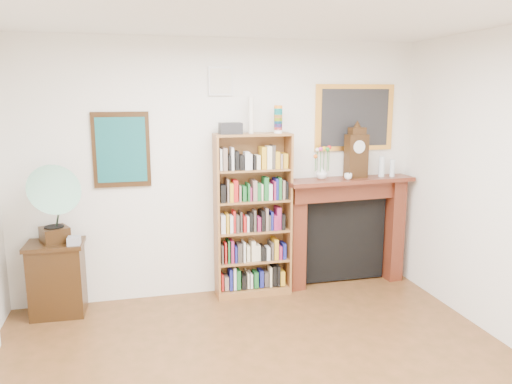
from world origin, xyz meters
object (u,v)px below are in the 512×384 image
bookshelf (253,206)px  fireplace (346,221)px  flower_vase (322,173)px  side_cabinet (57,279)px  mantel_clock (356,154)px  bottle_right (392,168)px  cd_stack (74,241)px  teacup (348,176)px  gramophone (50,200)px  bottle_left (382,166)px

bookshelf → fireplace: 1.16m
bookshelf → fireplace: bearing=2.9°
bookshelf → flower_vase: (0.81, 0.03, 0.33)m
side_cabinet → mantel_clock: bearing=3.4°
bookshelf → mantel_clock: 1.33m
side_cabinet → bottle_right: size_ratio=3.80×
bookshelf → side_cabinet: (-2.05, -0.05, -0.63)m
cd_stack → bookshelf: bearing=5.3°
side_cabinet → fireplace: (3.18, 0.11, 0.38)m
flower_vase → teacup: flower_vase is taller
cd_stack → gramophone: bearing=177.0°
bookshelf → bottle_right: bookshelf is taller
side_cabinet → cd_stack: (0.20, -0.12, 0.42)m
fireplace → flower_vase: flower_vase is taller
cd_stack → mantel_clock: size_ratio=0.21×
gramophone → bottle_left: 3.59m
bookshelf → bottle_right: 1.70m
teacup → bookshelf: bearing=176.0°
gramophone → bottle_right: bearing=-21.8°
bookshelf → fireplace: (1.13, 0.06, -0.25)m
side_cabinet → flower_vase: (2.86, 0.08, 0.96)m
fireplace → cd_stack: fireplace is taller
flower_vase → bottle_left: 0.73m
gramophone → flower_vase: 2.86m
bookshelf → flower_vase: 0.87m
side_cabinet → cd_stack: bearing=-28.6°
bookshelf → flower_vase: size_ratio=15.33×
cd_stack → bottle_left: bearing=3.1°
bottle_right → side_cabinet: bearing=-179.3°
fireplace → bottle_left: bottle_left is taller
flower_vase → bottle_right: bearing=-2.3°
teacup → flower_vase: bearing=159.0°
fireplace → teacup: teacup is taller
bottle_left → bottle_right: size_ratio=1.20×
mantel_clock → bottle_right: (0.44, -0.03, -0.18)m
bottle_left → bookshelf: bearing=-179.6°
bookshelf → gramophone: bearing=-175.5°
fireplace → bottle_left: bearing=-11.0°
gramophone → bookshelf: bearing=-19.7°
bookshelf → mantel_clock: (1.22, 0.03, 0.54)m
fireplace → mantel_clock: bearing=-23.9°
gramophone → bottle_right: gramophone is taller
gramophone → teacup: 3.13m
side_cabinet → fireplace: bearing=4.0°
flower_vase → side_cabinet: bearing=-178.3°
fireplace → bottle_left: 0.75m
fireplace → side_cabinet: bearing=178.0°
teacup → bottle_right: size_ratio=0.45×
fireplace → bottle_right: bottle_right is taller
side_cabinet → mantel_clock: (3.27, 0.08, 1.17)m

